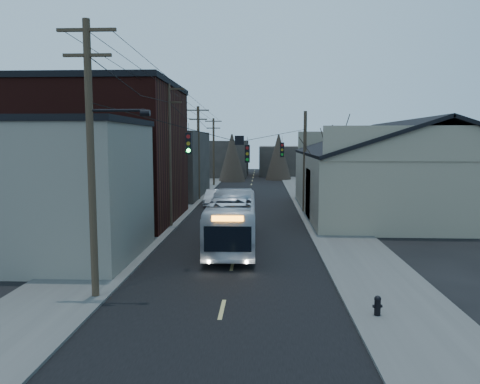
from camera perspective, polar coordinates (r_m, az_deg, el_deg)
The scene contains 15 objects.
ground at distance 15.59m, azimuth -2.85°, elevation -16.73°, with size 160.00×160.00×0.00m, color black.
road_surface at distance 44.71m, azimuth 0.83°, elevation -1.50°, with size 9.00×110.00×0.02m, color black.
sidewalk_left at distance 45.38m, azimuth -7.41°, elevation -1.37°, with size 4.00×110.00×0.12m, color #474744.
sidewalk_right at distance 44.97m, azimuth 9.14°, elevation -1.47°, with size 4.00×110.00×0.12m, color #474744.
building_clapboard at distance 25.63m, azimuth -21.32°, elevation 0.07°, with size 8.00×8.00×7.00m, color #6E685C.
building_brick at distance 36.14m, azimuth -15.79°, elevation 4.35°, with size 10.00×12.00×10.00m, color black.
building_left_far at distance 51.51m, azimuth -9.59°, elevation 3.35°, with size 9.00×14.00×7.00m, color #2D2824.
warehouse at distance 41.09m, azimuth 19.04°, elevation 1.23°, with size 16.16×20.60×7.73m.
building_far_left at distance 79.68m, azimuth -2.69°, elevation 4.09°, with size 10.00×12.00×6.00m, color #2D2824.
building_far_right at distance 84.54m, azimuth 6.46°, elevation 3.85°, with size 12.00×14.00×5.00m, color #2D2824.
bare_tree at distance 34.74m, azimuth 11.09°, elevation 2.08°, with size 0.40×0.40×7.20m, color black.
utility_lines at distance 38.70m, azimuth -4.07°, elevation 4.62°, with size 11.24×45.28×10.50m.
bus at distance 26.95m, azimuth -0.91°, elevation -3.47°, with size 2.55×10.88×3.03m, color silver.
parked_car at distance 43.88m, azimuth -3.13°, elevation -0.69°, with size 1.57×4.50×1.48m, color #AFB3B7.
fire_hydrant at distance 17.15m, azimuth 16.42°, elevation -13.04°, with size 0.33×0.24×0.69m.
Camera 1 is at (1.40, -14.27, 6.10)m, focal length 35.00 mm.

